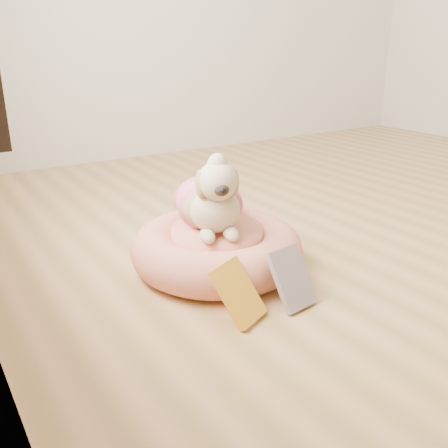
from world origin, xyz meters
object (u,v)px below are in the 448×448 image
dog (210,187)px  book_yellow (238,293)px  book_white (292,278)px  pet_bed (217,249)px

dog → book_yellow: bearing=-89.3°
dog → book_white: 0.45m
pet_bed → book_white: bearing=-80.5°
book_yellow → pet_bed: bearing=44.2°
dog → book_white: bearing=-59.1°
dog → book_white: size_ratio=2.05×
book_yellow → dog: bearing=47.5°
pet_bed → book_yellow: book_yellow is taller
book_white → book_yellow: bearing=166.7°
pet_bed → book_yellow: size_ratio=3.18×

